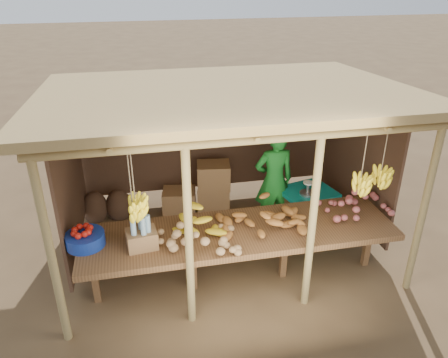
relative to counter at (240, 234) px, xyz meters
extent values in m
plane|color=brown|center=(0.00, 0.95, -0.74)|extent=(60.00, 60.00, 0.00)
cylinder|color=#977F4D|center=(-2.10, -0.55, 0.36)|extent=(0.09, 0.09, 2.20)
cylinder|color=#977F4D|center=(2.10, -0.55, 0.36)|extent=(0.09, 0.09, 2.20)
cylinder|color=#977F4D|center=(-2.10, 2.45, 0.36)|extent=(0.09, 0.09, 2.20)
cylinder|color=#977F4D|center=(2.10, 2.45, 0.36)|extent=(0.09, 0.09, 2.20)
cylinder|color=#977F4D|center=(-0.70, -0.55, 0.36)|extent=(0.09, 0.09, 2.20)
cylinder|color=#977F4D|center=(0.70, -0.55, 0.36)|extent=(0.09, 0.09, 2.20)
cylinder|color=#977F4D|center=(0.00, -0.55, 1.46)|extent=(4.40, 0.09, 0.09)
cylinder|color=#977F4D|center=(0.00, 2.45, 1.46)|extent=(4.40, 0.09, 0.09)
cube|color=#A7864E|center=(0.00, 0.95, 1.55)|extent=(4.70, 3.50, 0.28)
cube|color=#4D3323|center=(0.00, 2.43, 0.47)|extent=(4.20, 0.04, 1.98)
cube|color=#4D3323|center=(-2.08, 1.15, 0.47)|extent=(0.04, 2.40, 1.98)
cube|color=#4D3323|center=(2.08, 1.15, 0.47)|extent=(0.04, 2.40, 1.98)
cube|color=brown|center=(0.00, 0.00, 0.02)|extent=(3.90, 1.05, 0.08)
cube|color=brown|center=(-1.80, 0.00, -0.38)|extent=(0.08, 0.08, 0.72)
cube|color=brown|center=(-0.60, 0.00, -0.38)|extent=(0.08, 0.08, 0.72)
cube|color=brown|center=(0.60, 0.00, -0.38)|extent=(0.08, 0.08, 0.72)
cube|color=brown|center=(1.80, 0.00, -0.38)|extent=(0.08, 0.08, 0.72)
cylinder|color=navy|center=(-1.84, 0.06, 0.14)|extent=(0.45, 0.45, 0.16)
cube|color=olive|center=(-1.20, -0.11, 0.17)|extent=(0.37, 0.31, 0.22)
imported|color=#1B7A26|center=(0.81, 1.17, 0.10)|extent=(0.62, 0.42, 1.67)
cube|color=brown|center=(1.31, 1.00, -0.42)|extent=(0.80, 0.73, 0.63)
cube|color=#0C8185|center=(1.31, 1.00, -0.07)|extent=(0.89, 0.82, 0.06)
cube|color=olive|center=(0.02, 1.90, -0.51)|extent=(0.59, 0.51, 0.42)
cube|color=olive|center=(0.02, 1.90, -0.08)|extent=(0.59, 0.51, 0.42)
cube|color=olive|center=(-0.56, 1.90, -0.51)|extent=(0.59, 0.51, 0.42)
ellipsoid|color=#4D3323|center=(-1.92, 2.03, -0.49)|extent=(0.42, 0.42, 0.57)
ellipsoid|color=#4D3323|center=(-1.54, 2.03, -0.49)|extent=(0.42, 0.42, 0.57)
camera|label=1|loc=(-1.14, -4.44, 3.01)|focal=35.00mm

